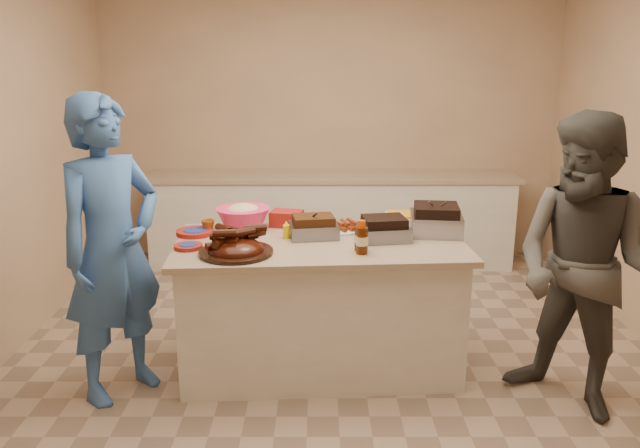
{
  "coord_description": "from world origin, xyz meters",
  "views": [
    {
      "loc": [
        -0.11,
        -3.78,
        2.02
      ],
      "look_at": [
        -0.11,
        0.08,
        0.97
      ],
      "focal_mm": 35.0,
      "sensor_mm": 36.0,
      "label": 1
    }
  ],
  "objects_px": {
    "bbq_bottle_a": "(362,254)",
    "guest_gray": "(568,406)",
    "island": "(320,364)",
    "rib_platter": "(236,254)",
    "plastic_cup": "(208,232)",
    "bbq_bottle_b": "(360,250)",
    "mustard_bottle": "(286,238)",
    "coleslaw_bowl": "(244,229)",
    "roasting_pan": "(435,233)",
    "guest_blue": "(125,390)"
  },
  "relations": [
    {
      "from": "island",
      "to": "guest_gray",
      "type": "distance_m",
      "value": 1.57
    },
    {
      "from": "rib_platter",
      "to": "bbq_bottle_a",
      "type": "distance_m",
      "value": 0.75
    },
    {
      "from": "island",
      "to": "coleslaw_bowl",
      "type": "bearing_deg",
      "value": 147.0
    },
    {
      "from": "guest_blue",
      "to": "bbq_bottle_a",
      "type": "bearing_deg",
      "value": -49.08
    },
    {
      "from": "bbq_bottle_a",
      "to": "guest_gray",
      "type": "relative_size",
      "value": 0.12
    },
    {
      "from": "roasting_pan",
      "to": "bbq_bottle_b",
      "type": "relative_size",
      "value": 1.78
    },
    {
      "from": "mustard_bottle",
      "to": "guest_blue",
      "type": "distance_m",
      "value": 1.38
    },
    {
      "from": "rib_platter",
      "to": "bbq_bottle_b",
      "type": "distance_m",
      "value": 0.75
    },
    {
      "from": "bbq_bottle_a",
      "to": "mustard_bottle",
      "type": "distance_m",
      "value": 0.57
    },
    {
      "from": "roasting_pan",
      "to": "mustard_bottle",
      "type": "relative_size",
      "value": 2.79
    },
    {
      "from": "coleslaw_bowl",
      "to": "guest_blue",
      "type": "bearing_deg",
      "value": -137.91
    },
    {
      "from": "bbq_bottle_a",
      "to": "guest_blue",
      "type": "distance_m",
      "value": 1.71
    },
    {
      "from": "roasting_pan",
      "to": "plastic_cup",
      "type": "bearing_deg",
      "value": -175.16
    },
    {
      "from": "bbq_bottle_a",
      "to": "plastic_cup",
      "type": "relative_size",
      "value": 2.33
    },
    {
      "from": "roasting_pan",
      "to": "mustard_bottle",
      "type": "xyz_separation_m",
      "value": [
        -0.99,
        -0.12,
        0.0
      ]
    },
    {
      "from": "bbq_bottle_b",
      "to": "mustard_bottle",
      "type": "xyz_separation_m",
      "value": [
        -0.46,
        0.26,
        0.0
      ]
    },
    {
      "from": "bbq_bottle_b",
      "to": "mustard_bottle",
      "type": "height_order",
      "value": "bbq_bottle_b"
    },
    {
      "from": "island",
      "to": "mustard_bottle",
      "type": "xyz_separation_m",
      "value": [
        -0.22,
        0.06,
        0.87
      ]
    },
    {
      "from": "guest_blue",
      "to": "rib_platter",
      "type": "bearing_deg",
      "value": -46.58
    },
    {
      "from": "guest_blue",
      "to": "guest_gray",
      "type": "distance_m",
      "value": 2.7
    },
    {
      "from": "roasting_pan",
      "to": "bbq_bottle_b",
      "type": "distance_m",
      "value": 0.65
    },
    {
      "from": "bbq_bottle_a",
      "to": "guest_blue",
      "type": "height_order",
      "value": "bbq_bottle_a"
    },
    {
      "from": "coleslaw_bowl",
      "to": "guest_gray",
      "type": "distance_m",
      "value": 2.33
    },
    {
      "from": "roasting_pan",
      "to": "plastic_cup",
      "type": "xyz_separation_m",
      "value": [
        -1.52,
        0.04,
        0.0
      ]
    },
    {
      "from": "coleslaw_bowl",
      "to": "plastic_cup",
      "type": "relative_size",
      "value": 4.16
    },
    {
      "from": "coleslaw_bowl",
      "to": "mustard_bottle",
      "type": "bearing_deg",
      "value": -37.31
    },
    {
      "from": "bbq_bottle_b",
      "to": "rib_platter",
      "type": "bearing_deg",
      "value": -174.57
    },
    {
      "from": "bbq_bottle_b",
      "to": "guest_blue",
      "type": "height_order",
      "value": "bbq_bottle_b"
    },
    {
      "from": "island",
      "to": "guest_gray",
      "type": "bearing_deg",
      "value": -23.25
    },
    {
      "from": "mustard_bottle",
      "to": "guest_gray",
      "type": "distance_m",
      "value": 1.99
    },
    {
      "from": "rib_platter",
      "to": "coleslaw_bowl",
      "type": "distance_m",
      "value": 0.56
    },
    {
      "from": "roasting_pan",
      "to": "bbq_bottle_b",
      "type": "xyz_separation_m",
      "value": [
        -0.53,
        -0.37,
        0.0
      ]
    },
    {
      "from": "rib_platter",
      "to": "mustard_bottle",
      "type": "relative_size",
      "value": 3.73
    },
    {
      "from": "island",
      "to": "bbq_bottle_a",
      "type": "bearing_deg",
      "value": -49.72
    },
    {
      "from": "bbq_bottle_a",
      "to": "guest_blue",
      "type": "relative_size",
      "value": 0.11
    },
    {
      "from": "rib_platter",
      "to": "guest_gray",
      "type": "height_order",
      "value": "rib_platter"
    },
    {
      "from": "island",
      "to": "plastic_cup",
      "type": "bearing_deg",
      "value": 160.19
    },
    {
      "from": "rib_platter",
      "to": "guest_gray",
      "type": "relative_size",
      "value": 0.26
    },
    {
      "from": "coleslaw_bowl",
      "to": "rib_platter",
      "type": "bearing_deg",
      "value": -87.76
    },
    {
      "from": "bbq_bottle_a",
      "to": "mustard_bottle",
      "type": "xyz_separation_m",
      "value": [
        -0.47,
        0.32,
        0.0
      ]
    },
    {
      "from": "guest_blue",
      "to": "guest_gray",
      "type": "bearing_deg",
      "value": -55.99
    },
    {
      "from": "roasting_pan",
      "to": "guest_blue",
      "type": "xyz_separation_m",
      "value": [
        -1.99,
        -0.51,
        -0.87
      ]
    },
    {
      "from": "bbq_bottle_b",
      "to": "guest_blue",
      "type": "bearing_deg",
      "value": -174.64
    },
    {
      "from": "bbq_bottle_b",
      "to": "guest_gray",
      "type": "height_order",
      "value": "bbq_bottle_b"
    },
    {
      "from": "coleslaw_bowl",
      "to": "bbq_bottle_b",
      "type": "distance_m",
      "value": 0.91
    },
    {
      "from": "island",
      "to": "rib_platter",
      "type": "relative_size",
      "value": 4.11
    },
    {
      "from": "roasting_pan",
      "to": "bbq_bottle_a",
      "type": "relative_size",
      "value": 1.63
    },
    {
      "from": "mustard_bottle",
      "to": "plastic_cup",
      "type": "bearing_deg",
      "value": 163.65
    },
    {
      "from": "mustard_bottle",
      "to": "island",
      "type": "bearing_deg",
      "value": -15.73
    },
    {
      "from": "bbq_bottle_a",
      "to": "guest_blue",
      "type": "bearing_deg",
      "value": -177.21
    }
  ]
}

